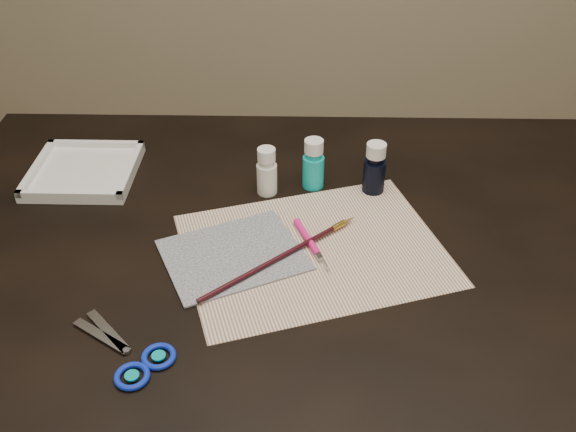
{
  "coord_description": "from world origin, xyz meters",
  "views": [
    {
      "loc": [
        0.02,
        -0.85,
        1.42
      ],
      "look_at": [
        0.0,
        0.0,
        0.8
      ],
      "focal_mm": 40.0,
      "sensor_mm": 36.0,
      "label": 1
    }
  ],
  "objects_px": {
    "canvas": "(233,255)",
    "scissors": "(115,348)",
    "paper": "(314,250)",
    "paint_bottle_white": "(267,171)",
    "palette_tray": "(84,170)",
    "paint_bottle_navy": "(375,168)",
    "paint_bottle_cyan": "(313,164)"
  },
  "relations": [
    {
      "from": "paper",
      "to": "paint_bottle_white",
      "type": "bearing_deg",
      "value": 116.57
    },
    {
      "from": "scissors",
      "to": "canvas",
      "type": "bearing_deg",
      "value": -92.34
    },
    {
      "from": "paint_bottle_cyan",
      "to": "palette_tray",
      "type": "bearing_deg",
      "value": 176.58
    },
    {
      "from": "paint_bottle_cyan",
      "to": "scissors",
      "type": "distance_m",
      "value": 0.5
    },
    {
      "from": "paint_bottle_cyan",
      "to": "scissors",
      "type": "relative_size",
      "value": 0.53
    },
    {
      "from": "canvas",
      "to": "paint_bottle_cyan",
      "type": "relative_size",
      "value": 2.21
    },
    {
      "from": "canvas",
      "to": "scissors",
      "type": "bearing_deg",
      "value": -125.16
    },
    {
      "from": "palette_tray",
      "to": "paint_bottle_white",
      "type": "bearing_deg",
      "value": -7.92
    },
    {
      "from": "paper",
      "to": "canvas",
      "type": "bearing_deg",
      "value": -171.71
    },
    {
      "from": "paper",
      "to": "paint_bottle_navy",
      "type": "height_order",
      "value": "paint_bottle_navy"
    },
    {
      "from": "canvas",
      "to": "scissors",
      "type": "distance_m",
      "value": 0.25
    },
    {
      "from": "paint_bottle_white",
      "to": "palette_tray",
      "type": "xyz_separation_m",
      "value": [
        -0.36,
        0.05,
        -0.03
      ]
    },
    {
      "from": "canvas",
      "to": "palette_tray",
      "type": "height_order",
      "value": "palette_tray"
    },
    {
      "from": "paper",
      "to": "paint_bottle_white",
      "type": "relative_size",
      "value": 4.52
    },
    {
      "from": "paint_bottle_white",
      "to": "paint_bottle_cyan",
      "type": "relative_size",
      "value": 0.94
    },
    {
      "from": "paint_bottle_white",
      "to": "paint_bottle_cyan",
      "type": "bearing_deg",
      "value": 15.16
    },
    {
      "from": "canvas",
      "to": "palette_tray",
      "type": "distance_m",
      "value": 0.39
    },
    {
      "from": "scissors",
      "to": "paint_bottle_navy",
      "type": "bearing_deg",
      "value": -101.14
    },
    {
      "from": "paint_bottle_white",
      "to": "paint_bottle_navy",
      "type": "height_order",
      "value": "paint_bottle_navy"
    },
    {
      "from": "paint_bottle_cyan",
      "to": "palette_tray",
      "type": "distance_m",
      "value": 0.45
    },
    {
      "from": "canvas",
      "to": "paint_bottle_cyan",
      "type": "bearing_deg",
      "value": 58.14
    },
    {
      "from": "paper",
      "to": "paint_bottle_white",
      "type": "xyz_separation_m",
      "value": [
        -0.09,
        0.17,
        0.05
      ]
    },
    {
      "from": "paint_bottle_white",
      "to": "scissors",
      "type": "bearing_deg",
      "value": -115.83
    },
    {
      "from": "canvas",
      "to": "paint_bottle_white",
      "type": "height_order",
      "value": "paint_bottle_white"
    },
    {
      "from": "palette_tray",
      "to": "paint_bottle_navy",
      "type": "bearing_deg",
      "value": -4.24
    },
    {
      "from": "paint_bottle_cyan",
      "to": "palette_tray",
      "type": "xyz_separation_m",
      "value": [
        -0.44,
        0.03,
        -0.04
      ]
    },
    {
      "from": "paint_bottle_white",
      "to": "paint_bottle_navy",
      "type": "xyz_separation_m",
      "value": [
        0.2,
        0.01,
        0.0
      ]
    },
    {
      "from": "paint_bottle_white",
      "to": "scissors",
      "type": "height_order",
      "value": "paint_bottle_white"
    },
    {
      "from": "paint_bottle_navy",
      "to": "palette_tray",
      "type": "height_order",
      "value": "paint_bottle_navy"
    },
    {
      "from": "paint_bottle_white",
      "to": "scissors",
      "type": "distance_m",
      "value": 0.44
    },
    {
      "from": "paint_bottle_cyan",
      "to": "paint_bottle_navy",
      "type": "distance_m",
      "value": 0.11
    },
    {
      "from": "paper",
      "to": "paint_bottle_navy",
      "type": "xyz_separation_m",
      "value": [
        0.11,
        0.18,
        0.05
      ]
    }
  ]
}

